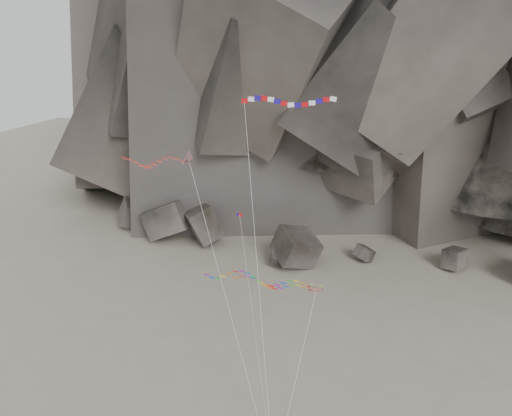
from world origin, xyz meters
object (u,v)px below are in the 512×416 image
(delta_kite, at_px, (151,161))
(pennant_kite, at_px, (246,264))
(banner_kite, at_px, (288,104))
(parafoil_kite, at_px, (255,279))

(delta_kite, xyz_separation_m, pennant_kite, (12.25, -3.41, -8.91))
(banner_kite, height_order, pennant_kite, banner_kite)
(parafoil_kite, relative_size, pennant_kite, 0.79)
(delta_kite, relative_size, parafoil_kite, 1.77)
(pennant_kite, bearing_deg, parafoil_kite, -43.57)
(delta_kite, distance_m, pennant_kite, 15.53)
(parafoil_kite, bearing_deg, delta_kite, 163.93)
(banner_kite, bearing_deg, delta_kite, 172.54)
(delta_kite, distance_m, banner_kite, 16.53)
(delta_kite, distance_m, parafoil_kite, 17.57)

